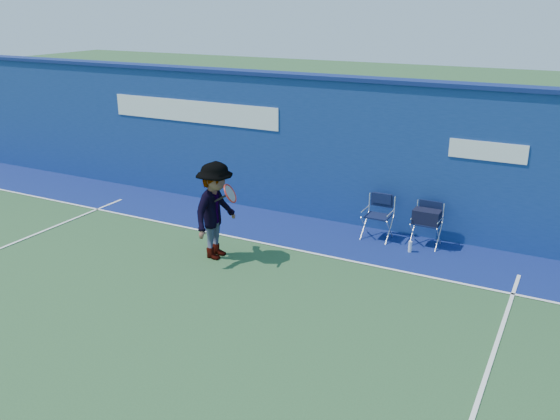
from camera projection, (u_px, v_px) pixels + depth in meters
The scene contains 8 objects.
ground at pixel (168, 318), 8.90m from camera, with size 80.00×80.00×0.00m, color #2A4F2B.
stadium_wall at pixel (314, 147), 12.74m from camera, with size 24.00×0.50×3.08m.
out_of_bounds_strip at pixel (290, 230), 12.33m from camera, with size 24.00×1.80×0.01m, color navy.
court_lines at pixel (191, 300), 9.40m from camera, with size 24.00×12.00×0.01m.
directors_chair_left at pixel (378, 225), 11.82m from camera, with size 0.52×0.49×0.89m.
directors_chair_right at pixel (426, 228), 11.43m from camera, with size 0.51×0.46×0.85m.
water_bottle at pixel (410, 247), 11.21m from camera, with size 0.07×0.07×0.22m, color white.
tennis_player at pixel (216, 211), 10.75m from camera, with size 0.91×1.20×1.82m.
Camera 1 is at (5.15, -6.18, 4.48)m, focal length 38.00 mm.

